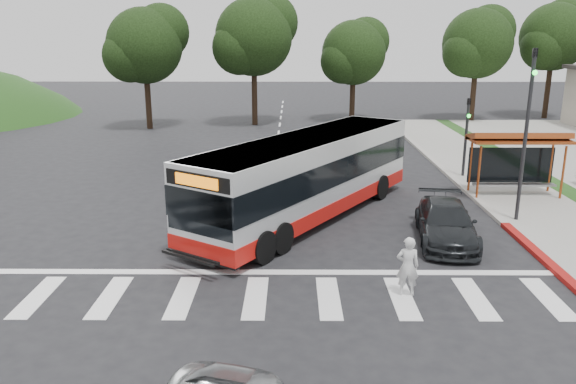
{
  "coord_description": "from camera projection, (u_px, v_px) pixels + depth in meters",
  "views": [
    {
      "loc": [
        0.98,
        -19.01,
        6.92
      ],
      "look_at": [
        0.85,
        0.03,
        1.6
      ],
      "focal_mm": 35.0,
      "sensor_mm": 36.0,
      "label": 1
    }
  ],
  "objects": [
    {
      "name": "curb_east",
      "position": [
        453.0,
        179.0,
        27.8
      ],
      "size": [
        0.3,
        40.0,
        0.15
      ],
      "primitive_type": "cube",
      "color": "#9E9991",
      "rests_on": "ground"
    },
    {
      "name": "sidewalk_east",
      "position": [
        494.0,
        179.0,
        27.79
      ],
      "size": [
        4.0,
        40.0,
        0.12
      ],
      "primitive_type": "cube",
      "color": "gray",
      "rests_on": "ground"
    },
    {
      "name": "curb_east_red",
      "position": [
        539.0,
        255.0,
        18.17
      ],
      "size": [
        0.32,
        6.0,
        0.15
      ],
      "primitive_type": "cube",
      "color": "maroon",
      "rests_on": "ground"
    },
    {
      "name": "pedestrian",
      "position": [
        408.0,
        266.0,
        15.29
      ],
      "size": [
        0.65,
        0.45,
        1.7
      ],
      "primitive_type": "imported",
      "rotation": [
        0.0,
        0.0,
        3.07
      ],
      "color": "silver",
      "rests_on": "ground"
    },
    {
      "name": "traffic_signal_ne_tall",
      "position": [
        527.0,
        122.0,
        20.5
      ],
      "size": [
        0.18,
        0.37,
        6.5
      ],
      "color": "black",
      "rests_on": "ground"
    },
    {
      "name": "tree_north_b",
      "position": [
        355.0,
        52.0,
        45.64
      ],
      "size": [
        5.72,
        5.33,
        8.43
      ],
      "color": "black",
      "rests_on": "ground"
    },
    {
      "name": "bus_shelter",
      "position": [
        517.0,
        145.0,
        24.38
      ],
      "size": [
        4.2,
        1.6,
        2.86
      ],
      "color": "#8F3B17",
      "rests_on": "sidewalk_east"
    },
    {
      "name": "crosswalk_ladder",
      "position": [
        256.0,
        297.0,
        15.36
      ],
      "size": [
        18.0,
        2.6,
        0.01
      ],
      "primitive_type": "cube",
      "color": "silver",
      "rests_on": "ground"
    },
    {
      "name": "tree_north_c",
      "position": [
        146.0,
        44.0,
        41.73
      ],
      "size": [
        6.16,
        5.74,
        9.3
      ],
      "color": "black",
      "rests_on": "ground"
    },
    {
      "name": "dark_sedan",
      "position": [
        446.0,
        223.0,
        19.4
      ],
      "size": [
        2.48,
        4.84,
        1.34
      ],
      "primitive_type": "imported",
      "rotation": [
        0.0,
        0.0,
        -0.13
      ],
      "color": "black",
      "rests_on": "ground"
    },
    {
      "name": "tree_north_a",
      "position": [
        255.0,
        36.0,
        43.43
      ],
      "size": [
        6.6,
        6.15,
        10.17
      ],
      "color": "black",
      "rests_on": "ground"
    },
    {
      "name": "ground",
      "position": [
        264.0,
        235.0,
        20.17
      ],
      "size": [
        140.0,
        140.0,
        0.0
      ],
      "primitive_type": "plane",
      "color": "black",
      "rests_on": "ground"
    },
    {
      "name": "tree_ne_b",
      "position": [
        555.0,
        36.0,
        47.11
      ],
      "size": [
        6.16,
        5.74,
        10.02
      ],
      "color": "black",
      "rests_on": "ground"
    },
    {
      "name": "tree_ne_a",
      "position": [
        478.0,
        42.0,
        45.38
      ],
      "size": [
        6.16,
        5.74,
        9.3
      ],
      "color": "black",
      "rests_on": "parking_lot"
    },
    {
      "name": "transit_bus",
      "position": [
        308.0,
        178.0,
        21.71
      ],
      "size": [
        9.06,
        11.84,
        3.2
      ],
      "primitive_type": null,
      "rotation": [
        0.0,
        0.0,
        -0.58
      ],
      "color": "silver",
      "rests_on": "ground"
    },
    {
      "name": "traffic_signal_ne_short",
      "position": [
        467.0,
        129.0,
        27.62
      ],
      "size": [
        0.18,
        0.37,
        4.0
      ],
      "color": "black",
      "rests_on": "ground"
    }
  ]
}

